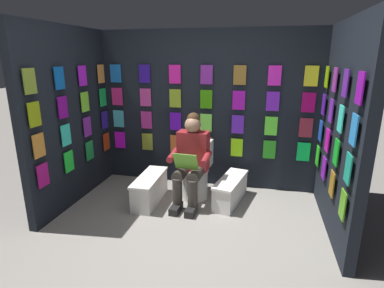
% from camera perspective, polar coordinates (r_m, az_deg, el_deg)
% --- Properties ---
extents(ground_plane, '(30.00, 30.00, 0.00)m').
position_cam_1_polar(ground_plane, '(3.25, -3.67, -19.44)').
color(ground_plane, gray).
extents(display_wall_back, '(3.24, 0.14, 2.26)m').
position_cam_1_polar(display_wall_back, '(4.49, 2.84, 6.30)').
color(display_wall_back, black).
rests_on(display_wall_back, ground).
extents(display_wall_left, '(0.14, 1.78, 2.26)m').
position_cam_1_polar(display_wall_left, '(3.59, 26.14, 2.23)').
color(display_wall_left, black).
rests_on(display_wall_left, ground).
extents(display_wall_right, '(0.14, 1.78, 2.26)m').
position_cam_1_polar(display_wall_right, '(4.25, -21.74, 4.63)').
color(display_wall_right, black).
rests_on(display_wall_right, ground).
extents(toilet, '(0.41, 0.56, 0.77)m').
position_cam_1_polar(toilet, '(4.26, 0.63, -5.43)').
color(toilet, white).
rests_on(toilet, ground).
extents(person_reading, '(0.54, 0.70, 1.19)m').
position_cam_1_polar(person_reading, '(3.96, -0.22, -2.89)').
color(person_reading, maroon).
rests_on(person_reading, ground).
extents(comic_longbox_near, '(0.41, 0.83, 0.34)m').
position_cam_1_polar(comic_longbox_near, '(4.14, 7.18, -8.53)').
color(comic_longbox_near, white).
rests_on(comic_longbox_near, ground).
extents(comic_longbox_far, '(0.29, 0.80, 0.36)m').
position_cam_1_polar(comic_longbox_far, '(4.16, -7.87, -8.27)').
color(comic_longbox_far, white).
rests_on(comic_longbox_far, ground).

